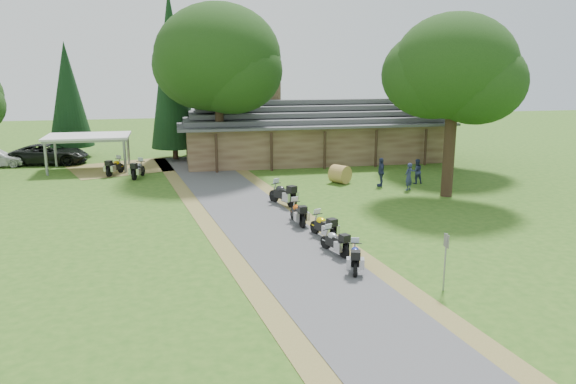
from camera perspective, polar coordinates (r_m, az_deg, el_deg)
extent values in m
plane|color=#2D5818|center=(22.35, 1.70, -7.57)|extent=(120.00, 120.00, 0.00)
plane|color=#48484B|center=(25.96, -1.36, -4.56)|extent=(51.95, 51.95, 0.00)
imported|color=black|center=(47.52, -23.08, 4.06)|extent=(3.40, 6.50, 2.38)
imported|color=navy|center=(35.70, 12.16, 1.77)|extent=(0.70, 0.67, 2.01)
imported|color=navy|center=(37.73, 12.94, 2.27)|extent=(0.55, 0.40, 1.91)
imported|color=navy|center=(36.49, 9.43, 2.27)|extent=(0.58, 0.70, 2.17)
cylinder|color=#A1843B|center=(37.14, 5.31, 1.82)|extent=(1.61, 1.59, 1.19)
cone|color=black|center=(46.42, -11.71, 11.41)|extent=(3.74, 3.74, 13.28)
cone|color=black|center=(49.88, -21.41, 8.68)|extent=(3.57, 3.57, 9.43)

